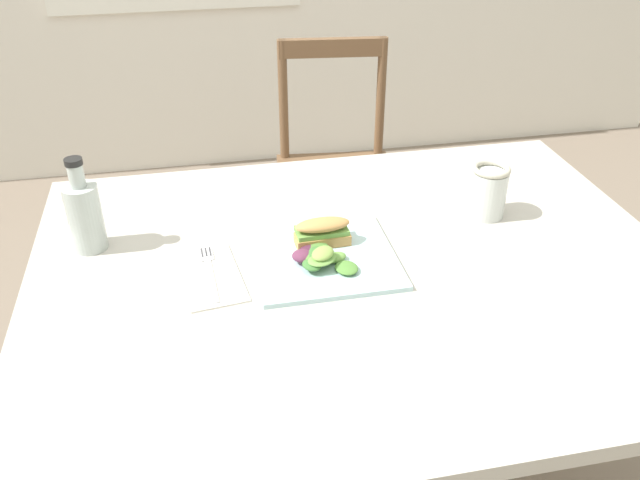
# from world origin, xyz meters

# --- Properties ---
(dining_table) EXTENTS (1.27, 0.99, 0.74)m
(dining_table) POSITION_xyz_m (0.03, -0.07, 0.63)
(dining_table) COLOR #BCB7AD
(dining_table) RESTS_ON ground
(chair_wooden_far) EXTENTS (0.44, 0.44, 0.87)m
(chair_wooden_far) POSITION_xyz_m (0.21, 0.93, 0.45)
(chair_wooden_far) COLOR brown
(chair_wooden_far) RESTS_ON ground
(plate_lunch) EXTENTS (0.28, 0.28, 0.01)m
(plate_lunch) POSITION_xyz_m (-0.04, -0.03, 0.74)
(plate_lunch) COLOR silver
(plate_lunch) RESTS_ON dining_table
(sandwich_half_front) EXTENTS (0.11, 0.06, 0.06)m
(sandwich_half_front) POSITION_xyz_m (-0.03, 0.01, 0.78)
(sandwich_half_front) COLOR tan
(sandwich_half_front) RESTS_ON plate_lunch
(salad_mixed_greens) EXTENTS (0.12, 0.13, 0.04)m
(salad_mixed_greens) POSITION_xyz_m (-0.05, -0.06, 0.77)
(salad_mixed_greens) COLOR #6B9E47
(salad_mixed_greens) RESTS_ON plate_lunch
(napkin_folded) EXTENTS (0.13, 0.22, 0.00)m
(napkin_folded) POSITION_xyz_m (-0.26, -0.05, 0.74)
(napkin_folded) COLOR silver
(napkin_folded) RESTS_ON dining_table
(fork_on_napkin) EXTENTS (0.03, 0.19, 0.00)m
(fork_on_napkin) POSITION_xyz_m (-0.26, -0.03, 0.75)
(fork_on_napkin) COLOR silver
(fork_on_napkin) RESTS_ON napkin_folded
(bottle_cold_brew) EXTENTS (0.07, 0.07, 0.20)m
(bottle_cold_brew) POSITION_xyz_m (-0.49, 0.11, 0.81)
(bottle_cold_brew) COLOR black
(bottle_cold_brew) RESTS_ON dining_table
(mason_jar_iced_tea) EXTENTS (0.08, 0.08, 0.12)m
(mason_jar_iced_tea) POSITION_xyz_m (0.35, 0.07, 0.79)
(mason_jar_iced_tea) COLOR #C67528
(mason_jar_iced_tea) RESTS_ON dining_table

